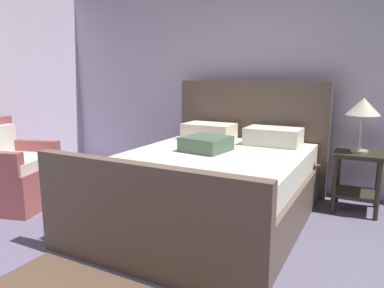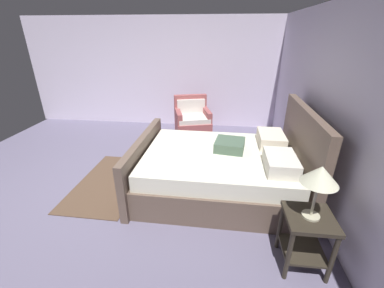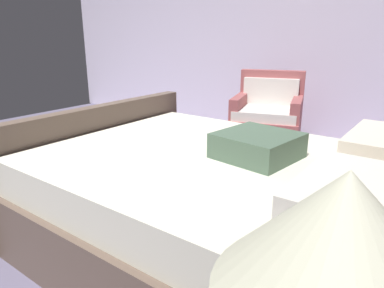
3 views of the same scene
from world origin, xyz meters
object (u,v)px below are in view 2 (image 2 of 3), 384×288
Objects in this scene: bed at (222,169)px; table_lamp_right at (320,176)px; nightstand_right at (306,233)px; armchair at (192,122)px.

bed reaches higher than table_lamp_right.
nightstand_right is 1.13× the size of table_lamp_right.
table_lamp_right is at bearing 33.99° from bed.
bed reaches higher than nightstand_right.
bed is 2.56× the size of armchair.
armchair is (-3.21, -1.47, -0.68)m from table_lamp_right.
bed is 1.46m from nightstand_right.
bed is at bearing 18.25° from armchair.
bed is 1.61m from table_lamp_right.
nightstand_right is at bearing -110.56° from table_lamp_right.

